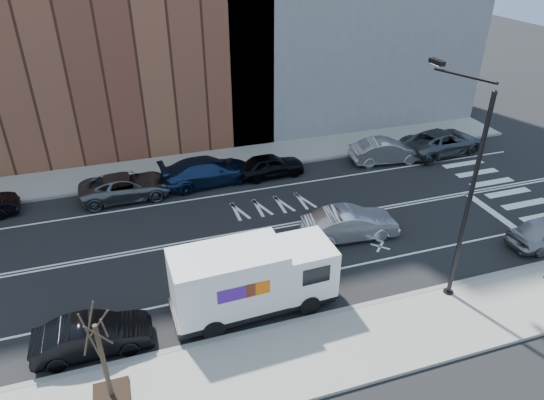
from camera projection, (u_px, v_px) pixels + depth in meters
ground at (246, 232)px, 25.20m from camera, size 120.00×120.00×0.00m
sidewalk_near at (309, 356)px, 17.89m from camera, size 44.00×3.60×0.15m
sidewalk_far at (212, 162)px, 32.43m from camera, size 44.00×3.60×0.15m
curb_near at (293, 323)px, 19.37m from camera, size 44.00×0.25×0.17m
curb_far at (217, 174)px, 30.94m from camera, size 44.00×0.25×0.17m
crosswalk at (500, 187)px, 29.49m from camera, size 3.00×14.00×0.01m
road_markings at (246, 232)px, 25.19m from camera, size 40.00×8.60×0.01m
streetlight at (463, 186)px, 18.85m from camera, size 0.44×4.02×9.34m
street_tree at (105, 369)px, 15.66m from camera, size 1.20×1.20×3.75m
fedex_van at (252, 278)px, 19.44m from camera, size 6.77×2.57×3.06m
far_parked_c at (127, 186)px, 28.05m from camera, size 5.31×2.50×1.47m
far_parked_d at (207, 171)px, 29.60m from camera, size 5.89×2.80×1.66m
far_parked_e at (270, 165)px, 30.51m from camera, size 4.35×1.91×1.46m
far_parked_f at (386, 151)px, 32.29m from camera, size 5.00×2.22×1.59m
far_parked_g at (442, 142)px, 33.53m from camera, size 6.25×3.45×1.66m
driving_sedan at (350, 224)px, 24.45m from camera, size 4.95×2.05×1.59m
near_parked_rear_a at (93, 336)px, 17.90m from camera, size 4.30×1.52×1.41m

